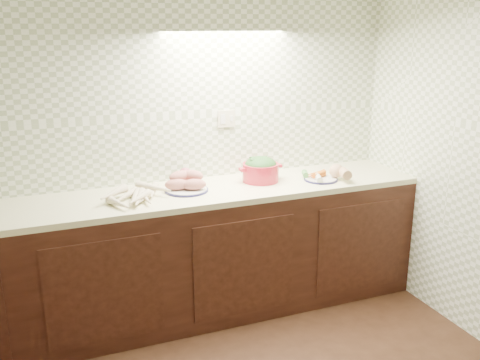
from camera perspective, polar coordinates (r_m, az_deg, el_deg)
name	(u,v)px	position (r m, az deg, el deg)	size (l,w,h in m)	color
room	(255,122)	(1.96, 1.60, 6.21)	(3.60, 3.60, 2.60)	black
counter	(72,344)	(2.89, -17.45, -16.32)	(3.60, 3.60, 0.90)	black
parsnip_pile	(122,196)	(3.43, -12.48, -1.69)	(0.49, 0.41, 0.08)	beige
sweet_potato_plate	(186,183)	(3.58, -5.77, -0.35)	(0.30, 0.29, 0.13)	#181646
onion_bowl	(187,179)	(3.69, -5.64, 0.12)	(0.16, 0.16, 0.13)	black
dutch_oven	(261,169)	(3.77, 2.22, 1.15)	(0.32, 0.26, 0.18)	#B11D2F
veg_plate	(327,174)	(3.86, 9.27, 0.61)	(0.32, 0.28, 0.11)	#181646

